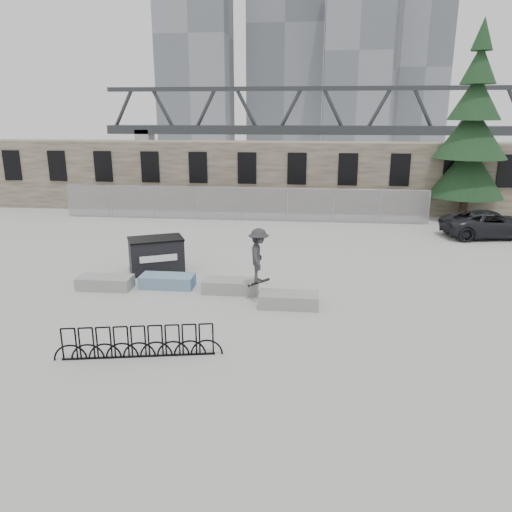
{
  "coord_description": "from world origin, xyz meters",
  "views": [
    {
      "loc": [
        4.06,
        -17.08,
        6.32
      ],
      "look_at": [
        2.18,
        0.26,
        1.3
      ],
      "focal_mm": 35.0,
      "sensor_mm": 36.0,
      "label": 1
    }
  ],
  "objects_px": {
    "planter_center_right": "(230,285)",
    "skateboarder": "(259,256)",
    "dumpster": "(156,255)",
    "spruce_tree": "(471,137)",
    "planter_center_left": "(167,281)",
    "planter_far_left": "(105,282)",
    "planter_offset": "(289,299)",
    "suv": "(491,224)",
    "bike_rack": "(139,342)"
  },
  "relations": [
    {
      "from": "planter_offset",
      "to": "bike_rack",
      "type": "xyz_separation_m",
      "value": [
        -3.82,
        -4.07,
        0.18
      ]
    },
    {
      "from": "spruce_tree",
      "to": "skateboarder",
      "type": "distance_m",
      "value": 19.08
    },
    {
      "from": "planter_offset",
      "to": "skateboarder",
      "type": "relative_size",
      "value": 0.97
    },
    {
      "from": "planter_center_left",
      "to": "skateboarder",
      "type": "height_order",
      "value": "skateboarder"
    },
    {
      "from": "planter_center_right",
      "to": "suv",
      "type": "distance_m",
      "value": 15.7
    },
    {
      "from": "planter_center_left",
      "to": "planter_center_right",
      "type": "distance_m",
      "value": 2.45
    },
    {
      "from": "planter_offset",
      "to": "planter_center_right",
      "type": "bearing_deg",
      "value": 150.85
    },
    {
      "from": "planter_center_right",
      "to": "planter_offset",
      "type": "relative_size",
      "value": 1.0
    },
    {
      "from": "spruce_tree",
      "to": "planter_offset",
      "type": "bearing_deg",
      "value": -122.53
    },
    {
      "from": "planter_center_left",
      "to": "suv",
      "type": "distance_m",
      "value": 17.52
    },
    {
      "from": "dumpster",
      "to": "spruce_tree",
      "type": "height_order",
      "value": "spruce_tree"
    },
    {
      "from": "planter_center_right",
      "to": "skateboarder",
      "type": "xyz_separation_m",
      "value": [
        1.1,
        -0.67,
        1.35
      ]
    },
    {
      "from": "planter_center_right",
      "to": "skateboarder",
      "type": "bearing_deg",
      "value": -31.19
    },
    {
      "from": "suv",
      "to": "planter_center_right",
      "type": "bearing_deg",
      "value": 119.6
    },
    {
      "from": "spruce_tree",
      "to": "planter_center_right",
      "type": "bearing_deg",
      "value": -130.11
    },
    {
      "from": "planter_offset",
      "to": "spruce_tree",
      "type": "xyz_separation_m",
      "value": [
        10.02,
        15.71,
        4.67
      ]
    },
    {
      "from": "planter_center_right",
      "to": "dumpster",
      "type": "height_order",
      "value": "dumpster"
    },
    {
      "from": "planter_center_right",
      "to": "skateboarder",
      "type": "height_order",
      "value": "skateboarder"
    },
    {
      "from": "suv",
      "to": "skateboarder",
      "type": "relative_size",
      "value": 2.44
    },
    {
      "from": "planter_center_left",
      "to": "bike_rack",
      "type": "bearing_deg",
      "value": -81.8
    },
    {
      "from": "planter_offset",
      "to": "suv",
      "type": "height_order",
      "value": "suv"
    },
    {
      "from": "planter_far_left",
      "to": "skateboarder",
      "type": "relative_size",
      "value": 0.97
    },
    {
      "from": "planter_far_left",
      "to": "planter_offset",
      "type": "xyz_separation_m",
      "value": [
        6.89,
        -1.07,
        0.0
      ]
    },
    {
      "from": "planter_center_left",
      "to": "planter_center_right",
      "type": "relative_size",
      "value": 1.0
    },
    {
      "from": "planter_center_right",
      "to": "spruce_tree",
      "type": "height_order",
      "value": "spruce_tree"
    },
    {
      "from": "planter_far_left",
      "to": "planter_center_left",
      "type": "relative_size",
      "value": 1.0
    },
    {
      "from": "dumpster",
      "to": "skateboarder",
      "type": "relative_size",
      "value": 1.22
    },
    {
      "from": "planter_center_left",
      "to": "skateboarder",
      "type": "xyz_separation_m",
      "value": [
        3.54,
        -0.93,
        1.35
      ]
    },
    {
      "from": "planter_center_left",
      "to": "dumpster",
      "type": "bearing_deg",
      "value": 117.87
    },
    {
      "from": "dumpster",
      "to": "bike_rack",
      "type": "bearing_deg",
      "value": -101.46
    },
    {
      "from": "planter_far_left",
      "to": "bike_rack",
      "type": "height_order",
      "value": "bike_rack"
    },
    {
      "from": "suv",
      "to": "skateboarder",
      "type": "xyz_separation_m",
      "value": [
        -11.18,
        -10.43,
        0.91
      ]
    },
    {
      "from": "suv",
      "to": "skateboarder",
      "type": "distance_m",
      "value": 15.32
    },
    {
      "from": "spruce_tree",
      "to": "skateboarder",
      "type": "bearing_deg",
      "value": -126.22
    },
    {
      "from": "skateboarder",
      "to": "bike_rack",
      "type": "bearing_deg",
      "value": 145.32
    },
    {
      "from": "spruce_tree",
      "to": "skateboarder",
      "type": "height_order",
      "value": "spruce_tree"
    },
    {
      "from": "spruce_tree",
      "to": "skateboarder",
      "type": "xyz_separation_m",
      "value": [
        -11.1,
        -15.16,
        -3.32
      ]
    },
    {
      "from": "planter_center_left",
      "to": "planter_offset",
      "type": "relative_size",
      "value": 1.0
    },
    {
      "from": "planter_center_left",
      "to": "spruce_tree",
      "type": "height_order",
      "value": "spruce_tree"
    },
    {
      "from": "spruce_tree",
      "to": "planter_center_left",
      "type": "bearing_deg",
      "value": -135.84
    },
    {
      "from": "planter_center_right",
      "to": "suv",
      "type": "bearing_deg",
      "value": 38.47
    },
    {
      "from": "planter_far_left",
      "to": "planter_center_right",
      "type": "bearing_deg",
      "value": 1.81
    },
    {
      "from": "dumpster",
      "to": "suv",
      "type": "xyz_separation_m",
      "value": [
        15.68,
        7.68,
        -0.02
      ]
    },
    {
      "from": "planter_far_left",
      "to": "planter_center_left",
      "type": "bearing_deg",
      "value": 10.37
    },
    {
      "from": "planter_center_right",
      "to": "planter_offset",
      "type": "distance_m",
      "value": 2.5
    },
    {
      "from": "planter_far_left",
      "to": "skateboarder",
      "type": "xyz_separation_m",
      "value": [
        5.81,
        -0.52,
        1.35
      ]
    },
    {
      "from": "planter_center_left",
      "to": "bike_rack",
      "type": "relative_size",
      "value": 0.45
    },
    {
      "from": "planter_center_right",
      "to": "suv",
      "type": "xyz_separation_m",
      "value": [
        12.28,
        9.76,
        0.44
      ]
    },
    {
      "from": "spruce_tree",
      "to": "dumpster",
      "type": "bearing_deg",
      "value": -141.5
    },
    {
      "from": "planter_far_left",
      "to": "dumpster",
      "type": "bearing_deg",
      "value": 59.64
    }
  ]
}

